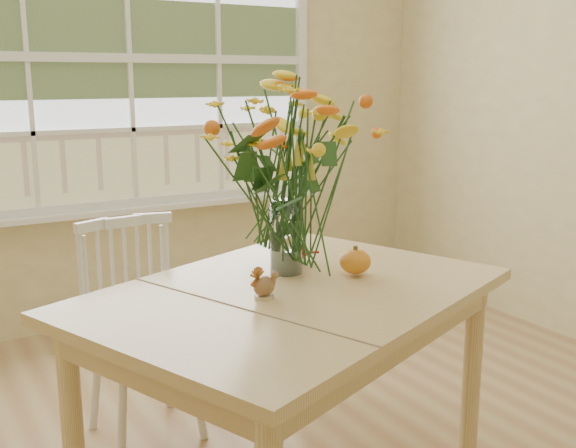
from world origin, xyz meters
TOP-DOWN VIEW (x-y plane):
  - wall_back at (0.00, 2.25)m, footprint 4.00×0.02m
  - window at (0.00, 2.21)m, footprint 2.42×0.12m
  - dining_table at (-0.09, 0.26)m, footprint 1.66×1.44m
  - windsor_chair at (-0.42, 0.95)m, footprint 0.43×0.41m
  - flower_vase at (-0.01, 0.44)m, footprint 0.56×0.56m
  - pumpkin at (0.19, 0.29)m, footprint 0.11×0.11m
  - turkey_figurine at (-0.22, 0.22)m, footprint 0.09×0.08m
  - dark_gourd at (0.08, 0.53)m, footprint 0.12×0.09m

SIDE VIEW (x-z plane):
  - windsor_chair at x=-0.42m, z-range 0.06..0.93m
  - dining_table at x=-0.09m, z-range 0.28..1.03m
  - dark_gourd at x=0.08m, z-range 0.75..0.82m
  - turkey_figurine at x=-0.22m, z-range 0.74..0.84m
  - pumpkin at x=0.19m, z-range 0.75..0.84m
  - flower_vase at x=-0.01m, z-range 0.81..1.47m
  - wall_back at x=0.00m, z-range 0.00..2.70m
  - window at x=0.00m, z-range 0.66..2.40m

